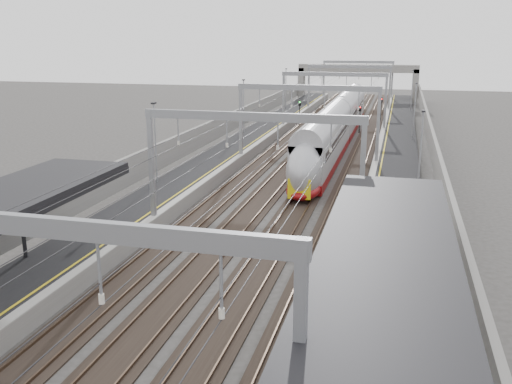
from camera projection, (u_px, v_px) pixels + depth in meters
The scene contains 12 objects.
platform_left at pixel (233, 152), 57.40m from camera, with size 4.00×120.00×1.00m, color black.
platform_right at pixel (396, 161), 53.61m from camera, with size 4.00×120.00×1.00m, color black.
tracks at pixel (311, 161), 55.62m from camera, with size 11.40×140.00×0.20m.
overhead_line at pixel (323, 92), 60.22m from camera, with size 13.00×140.00×6.60m.
canopy_right at pixel (381, 334), 13.09m from camera, with size 4.40×30.00×4.24m.
overbridge at pixel (358, 73), 105.71m from camera, with size 22.00×2.20×6.90m.
wall_left at pixel (203, 140), 57.87m from camera, with size 0.30×120.00×3.20m, color slate.
wall_right at pixel (432, 151), 52.56m from camera, with size 0.30×120.00×3.20m, color slate.
train at pixel (335, 131), 61.05m from camera, with size 2.63×47.84×4.15m.
signal_green at pixel (300, 108), 77.49m from camera, with size 0.32×0.32×3.48m.
signal_red_near at pixel (360, 114), 71.73m from camera, with size 0.32×0.32×3.48m.
signal_red_far at pixel (381, 105), 81.31m from camera, with size 0.32×0.32×3.48m.
Camera 1 is at (8.12, -9.15, 11.66)m, focal length 40.00 mm.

